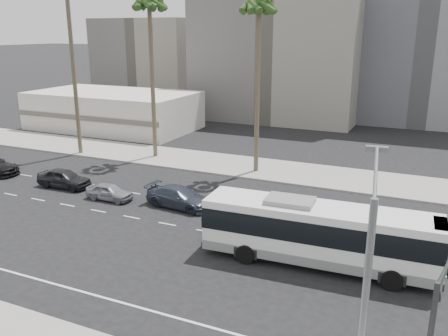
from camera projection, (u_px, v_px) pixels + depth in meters
The scene contains 13 objects.
ground at pixel (247, 239), 30.64m from camera, with size 700.00×700.00×0.00m, color black.
sidewalk_north at pixel (308, 174), 44.17m from camera, with size 120.00×7.00×0.15m, color gray.
commercial_low at pixel (114, 110), 64.52m from camera, with size 22.00×12.16×5.00m.
midrise_beige_west at pixel (283, 58), 72.20m from camera, with size 24.00×18.00×18.00m, color slate.
midrise_gray_center at pixel (429, 30), 69.28m from camera, with size 20.00×20.00×26.00m, color #5D5E64.
midrise_beige_far at pixel (156, 61), 87.27m from camera, with size 18.00×16.00×15.00m, color slate.
city_bus at pixel (318, 232), 26.88m from camera, with size 13.36×3.59×3.80m.
car_a at pixel (179, 197), 36.04m from camera, with size 5.43×2.21×1.58m, color #2C3240.
car_b at pixel (109, 192), 37.62m from camera, with size 3.89×1.56×1.32m, color gray.
car_c at pixel (64, 178), 40.56m from camera, with size 4.78×1.92×1.63m, color black.
streetlight_corner at pixel (364, 305), 14.06m from camera, with size 0.97×4.33×9.23m.
palm_near at pixel (259, 9), 40.99m from camera, with size 4.85×4.85×16.34m.
palm_mid at pixel (149, 6), 46.09m from camera, with size 5.51×5.51×16.99m.
Camera 1 is at (10.23, -26.21, 13.07)m, focal length 37.83 mm.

